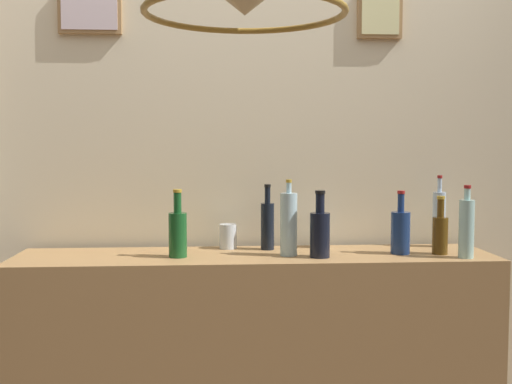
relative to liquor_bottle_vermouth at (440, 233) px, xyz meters
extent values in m
cube|color=beige|center=(-0.73, 0.33, 0.21)|extent=(3.03, 0.08, 2.75)
cube|color=#9E7547|center=(-1.39, 0.28, 0.89)|extent=(0.26, 0.03, 0.18)
cube|color=beige|center=(-1.39, 0.26, 0.89)|extent=(0.23, 0.01, 0.15)
cube|color=#9E7547|center=(-0.18, 0.28, 0.89)|extent=(0.19, 0.03, 0.19)
cube|color=beige|center=(-0.18, 0.26, 0.89)|extent=(0.16, 0.01, 0.16)
cylinder|color=#573B12|center=(0.00, 0.00, -0.01)|extent=(0.06, 0.06, 0.15)
cylinder|color=#573B12|center=(0.00, 0.00, 0.10)|extent=(0.03, 0.03, 0.07)
cylinder|color=#B7932D|center=(0.00, 0.00, 0.14)|extent=(0.03, 0.03, 0.01)
cylinder|color=black|center=(-0.67, 0.16, 0.01)|extent=(0.06, 0.06, 0.19)
cylinder|color=black|center=(-0.67, 0.16, 0.14)|extent=(0.02, 0.02, 0.07)
cylinder|color=black|center=(-0.67, 0.16, 0.18)|extent=(0.03, 0.03, 0.01)
cylinder|color=navy|center=(-0.15, 0.02, 0.00)|extent=(0.08, 0.08, 0.17)
cylinder|color=navy|center=(-0.15, 0.02, 0.12)|extent=(0.03, 0.03, 0.07)
cylinder|color=maroon|center=(-0.15, 0.02, 0.16)|extent=(0.03, 0.03, 0.01)
cylinder|color=black|center=(-0.48, -0.04, 0.00)|extent=(0.08, 0.08, 0.17)
cylinder|color=black|center=(-0.48, -0.04, 0.12)|extent=(0.03, 0.03, 0.07)
cylinder|color=black|center=(-0.48, -0.04, 0.17)|extent=(0.04, 0.04, 0.01)
cylinder|color=silver|center=(-0.60, 0.01, 0.04)|extent=(0.07, 0.07, 0.24)
cylinder|color=silver|center=(-0.60, 0.01, 0.18)|extent=(0.02, 0.02, 0.04)
cylinder|color=#B7932D|center=(-0.60, 0.01, 0.21)|extent=(0.02, 0.02, 0.01)
cylinder|color=#1A5425|center=(-1.03, 0.00, 0.00)|extent=(0.07, 0.07, 0.17)
cylinder|color=#1A5425|center=(-1.03, 0.00, 0.12)|extent=(0.03, 0.03, 0.08)
cylinder|color=#B7932D|center=(-1.03, 0.00, 0.17)|extent=(0.03, 0.03, 0.01)
cylinder|color=#ACC6DE|center=(0.06, 0.18, 0.03)|extent=(0.05, 0.05, 0.23)
cylinder|color=#ACC6DE|center=(0.06, 0.18, 0.18)|extent=(0.02, 0.02, 0.06)
cylinder|color=maroon|center=(0.06, 0.18, 0.21)|extent=(0.02, 0.02, 0.01)
cylinder|color=#A5D2CB|center=(0.07, -0.09, 0.03)|extent=(0.06, 0.06, 0.22)
cylinder|color=#A5D2CB|center=(0.07, -0.09, 0.16)|extent=(0.02, 0.02, 0.04)
cylinder|color=maroon|center=(0.07, -0.09, 0.19)|extent=(0.03, 0.03, 0.01)
cylinder|color=silver|center=(-0.83, 0.19, -0.03)|extent=(0.07, 0.07, 0.10)
cylinder|color=silver|center=(-0.45, 0.20, -0.04)|extent=(0.07, 0.07, 0.10)
torus|color=#AD8433|center=(-0.81, -0.91, 0.65)|extent=(0.48, 0.48, 0.02)
camera|label=1|loc=(-0.89, -2.40, 0.34)|focal=44.18mm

